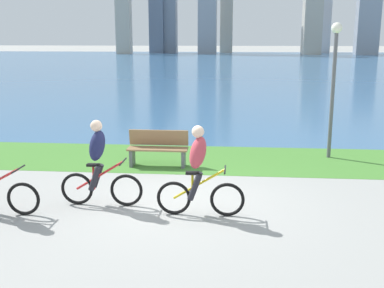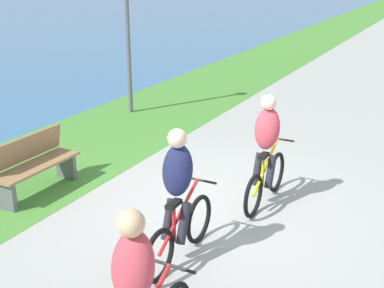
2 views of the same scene
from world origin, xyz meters
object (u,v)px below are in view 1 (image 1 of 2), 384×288
at_px(cyclist_lead, 199,171).
at_px(lamppost_tall, 334,70).
at_px(cyclist_trailing, 99,163).
at_px(bench_near_path, 158,148).

relative_size(cyclist_lead, lamppost_tall, 0.47).
distance_m(cyclist_trailing, bench_near_path, 3.03).
bearing_deg(cyclist_trailing, bench_near_path, 77.26).
bearing_deg(cyclist_trailing, cyclist_lead, -10.53).
relative_size(cyclist_trailing, lamppost_tall, 0.47).
bearing_deg(bench_near_path, cyclist_lead, -68.89).
xyz_separation_m(cyclist_trailing, lamppost_tall, (5.11, 4.18, 1.51)).
relative_size(cyclist_lead, bench_near_path, 1.11).
relative_size(cyclist_lead, cyclist_trailing, 1.00).
distance_m(cyclist_trailing, lamppost_tall, 6.77).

